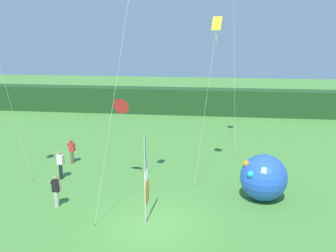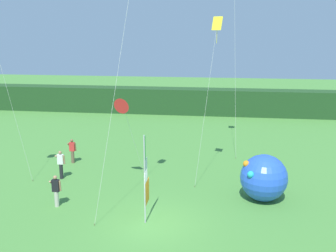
{
  "view_description": "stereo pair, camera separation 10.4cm",
  "coord_description": "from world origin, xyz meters",
  "px_view_note": "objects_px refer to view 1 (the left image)",
  "views": [
    {
      "loc": [
        2.88,
        -16.35,
        8.7
      ],
      "look_at": [
        0.43,
        2.13,
        4.18
      ],
      "focal_mm": 41.67,
      "sensor_mm": 36.0,
      "label": 1
    },
    {
      "loc": [
        2.98,
        -16.33,
        8.7
      ],
      "look_at": [
        0.43,
        2.13,
        4.18
      ],
      "focal_mm": 41.67,
      "sensor_mm": 36.0,
      "label": 2
    }
  ],
  "objects_px": {
    "person_mid_field": "(56,190)",
    "kite_red_delta_2": "(122,105)",
    "person_near_banner": "(72,150)",
    "inflatable_balloon": "(264,178)",
    "kite_yellow_diamond_1": "(234,0)",
    "person_far_left": "(60,164)",
    "kite_yellow_diamond_3": "(215,36)",
    "banner_flag": "(146,180)"
  },
  "relations": [
    {
      "from": "person_mid_field",
      "to": "kite_red_delta_2",
      "type": "relative_size",
      "value": 0.32
    },
    {
      "from": "person_near_banner",
      "to": "inflatable_balloon",
      "type": "xyz_separation_m",
      "value": [
        12.22,
        -4.35,
        0.35
      ]
    },
    {
      "from": "kite_yellow_diamond_1",
      "to": "kite_red_delta_2",
      "type": "height_order",
      "value": "kite_yellow_diamond_1"
    },
    {
      "from": "person_far_left",
      "to": "inflatable_balloon",
      "type": "xyz_separation_m",
      "value": [
        11.82,
        -1.46,
        0.3
      ]
    },
    {
      "from": "kite_yellow_diamond_3",
      "to": "person_near_banner",
      "type": "bearing_deg",
      "value": 169.99
    },
    {
      "from": "person_mid_field",
      "to": "person_far_left",
      "type": "relative_size",
      "value": 0.96
    },
    {
      "from": "person_far_left",
      "to": "kite_red_delta_2",
      "type": "height_order",
      "value": "kite_red_delta_2"
    },
    {
      "from": "person_near_banner",
      "to": "person_far_left",
      "type": "distance_m",
      "value": 2.92
    },
    {
      "from": "kite_yellow_diamond_1",
      "to": "kite_yellow_diamond_3",
      "type": "relative_size",
      "value": 1.28
    },
    {
      "from": "banner_flag",
      "to": "person_mid_field",
      "type": "bearing_deg",
      "value": 170.27
    },
    {
      "from": "kite_yellow_diamond_1",
      "to": "kite_red_delta_2",
      "type": "distance_m",
      "value": 11.32
    },
    {
      "from": "person_near_banner",
      "to": "kite_yellow_diamond_3",
      "type": "relative_size",
      "value": 0.18
    },
    {
      "from": "person_far_left",
      "to": "kite_yellow_diamond_3",
      "type": "height_order",
      "value": "kite_yellow_diamond_3"
    },
    {
      "from": "banner_flag",
      "to": "kite_yellow_diamond_1",
      "type": "height_order",
      "value": "kite_yellow_diamond_1"
    },
    {
      "from": "person_far_left",
      "to": "person_near_banner",
      "type": "bearing_deg",
      "value": 97.9
    },
    {
      "from": "kite_yellow_diamond_3",
      "to": "person_mid_field",
      "type": "bearing_deg",
      "value": -147.28
    },
    {
      "from": "person_near_banner",
      "to": "kite_yellow_diamond_3",
      "type": "distance_m",
      "value": 12.23
    },
    {
      "from": "person_far_left",
      "to": "kite_red_delta_2",
      "type": "bearing_deg",
      "value": -6.23
    },
    {
      "from": "person_mid_field",
      "to": "banner_flag",
      "type": "bearing_deg",
      "value": -9.73
    },
    {
      "from": "inflatable_balloon",
      "to": "kite_red_delta_2",
      "type": "xyz_separation_m",
      "value": [
        -7.77,
        1.02,
        3.49
      ]
    },
    {
      "from": "person_far_left",
      "to": "person_mid_field",
      "type": "bearing_deg",
      "value": -70.52
    },
    {
      "from": "person_mid_field",
      "to": "kite_yellow_diamond_3",
      "type": "relative_size",
      "value": 0.18
    },
    {
      "from": "banner_flag",
      "to": "kite_yellow_diamond_3",
      "type": "relative_size",
      "value": 0.45
    },
    {
      "from": "kite_yellow_diamond_1",
      "to": "kite_red_delta_2",
      "type": "xyz_separation_m",
      "value": [
        -6.11,
        -7.37,
        -6.05
      ]
    },
    {
      "from": "banner_flag",
      "to": "kite_yellow_diamond_1",
      "type": "bearing_deg",
      "value": 70.69
    },
    {
      "from": "person_mid_field",
      "to": "inflatable_balloon",
      "type": "xyz_separation_m",
      "value": [
        10.49,
        2.28,
        0.35
      ]
    },
    {
      "from": "person_far_left",
      "to": "inflatable_balloon",
      "type": "distance_m",
      "value": 11.91
    },
    {
      "from": "inflatable_balloon",
      "to": "kite_yellow_diamond_3",
      "type": "bearing_deg",
      "value": 135.92
    },
    {
      "from": "kite_yellow_diamond_3",
      "to": "banner_flag",
      "type": "bearing_deg",
      "value": -116.71
    },
    {
      "from": "kite_yellow_diamond_1",
      "to": "banner_flag",
      "type": "bearing_deg",
      "value": -109.31
    },
    {
      "from": "inflatable_balloon",
      "to": "person_mid_field",
      "type": "bearing_deg",
      "value": -167.75
    },
    {
      "from": "kite_yellow_diamond_1",
      "to": "person_far_left",
      "type": "bearing_deg",
      "value": -145.72
    },
    {
      "from": "inflatable_balloon",
      "to": "kite_yellow_diamond_3",
      "type": "distance_m",
      "value": 8.2
    },
    {
      "from": "banner_flag",
      "to": "person_far_left",
      "type": "relative_size",
      "value": 2.42
    },
    {
      "from": "inflatable_balloon",
      "to": "kite_yellow_diamond_1",
      "type": "bearing_deg",
      "value": 101.18
    },
    {
      "from": "person_mid_field",
      "to": "inflatable_balloon",
      "type": "distance_m",
      "value": 10.75
    },
    {
      "from": "kite_yellow_diamond_3",
      "to": "kite_red_delta_2",
      "type": "bearing_deg",
      "value": -161.57
    },
    {
      "from": "person_mid_field",
      "to": "kite_yellow_diamond_3",
      "type": "height_order",
      "value": "kite_yellow_diamond_3"
    },
    {
      "from": "banner_flag",
      "to": "kite_yellow_diamond_3",
      "type": "xyz_separation_m",
      "value": [
        2.91,
        5.79,
        6.44
      ]
    },
    {
      "from": "person_far_left",
      "to": "kite_yellow_diamond_1",
      "type": "bearing_deg",
      "value": 34.28
    },
    {
      "from": "banner_flag",
      "to": "person_far_left",
      "type": "bearing_deg",
      "value": 143.34
    },
    {
      "from": "inflatable_balloon",
      "to": "kite_red_delta_2",
      "type": "relative_size",
      "value": 0.47
    }
  ]
}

